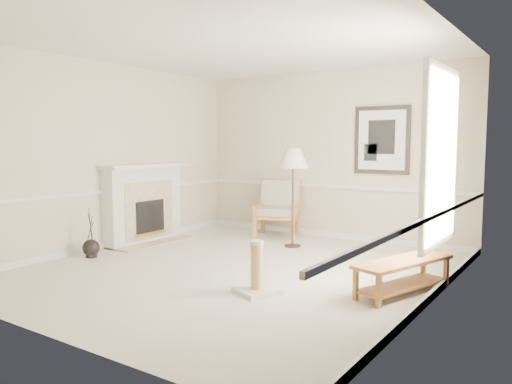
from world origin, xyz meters
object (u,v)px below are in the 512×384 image
scratching_post (257,277)px  armchair (278,206)px  floor_lamp (293,161)px  floor_vase (91,248)px  bench (403,271)px

scratching_post → armchair: bearing=117.6°
floor_lamp → scratching_post: (0.91, -2.37, -1.19)m
armchair → floor_lamp: 1.30m
floor_vase → armchair: (1.35, 2.98, 0.40)m
armchair → bench: (2.95, -2.18, -0.28)m
scratching_post → floor_lamp: bearing=111.0°
floor_vase → armchair: bearing=65.6°
floor_vase → floor_lamp: bearing=48.0°
floor_vase → scratching_post: (2.96, -0.09, 0.05)m
scratching_post → floor_vase: bearing=178.2°
floor_lamp → bench: floor_lamp is taller
floor_lamp → scratching_post: bearing=-69.0°
floor_vase → floor_lamp: (2.05, 2.28, 1.24)m
floor_lamp → bench: (2.25, -1.47, -1.12)m
bench → scratching_post: bearing=-146.1°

